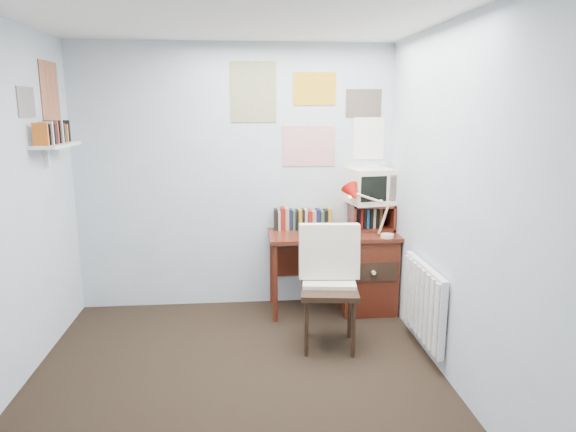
# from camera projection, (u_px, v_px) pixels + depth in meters

# --- Properties ---
(ground) EXTENTS (3.50, 3.50, 0.00)m
(ground) POSITION_uv_depth(u_px,v_px,m) (237.00, 398.00, 3.44)
(ground) COLOR black
(ground) RESTS_ON ground
(back_wall) EXTENTS (3.00, 0.02, 2.50)m
(back_wall) POSITION_uv_depth(u_px,v_px,m) (236.00, 178.00, 4.88)
(back_wall) COLOR silver
(back_wall) RESTS_ON ground
(right_wall) EXTENTS (0.02, 3.50, 2.50)m
(right_wall) POSITION_uv_depth(u_px,v_px,m) (466.00, 212.00, 3.31)
(right_wall) COLOR silver
(right_wall) RESTS_ON ground
(ceiling) EXTENTS (3.00, 3.50, 0.02)m
(ceiling) POSITION_uv_depth(u_px,v_px,m) (228.00, 2.00, 2.92)
(ceiling) COLOR white
(ceiling) RESTS_ON back_wall
(desk) EXTENTS (1.20, 0.55, 0.76)m
(desk) POSITION_uv_depth(u_px,v_px,m) (360.00, 268.00, 4.90)
(desk) COLOR #511E12
(desk) RESTS_ON ground
(desk_chair) EXTENTS (0.55, 0.53, 0.96)m
(desk_chair) POSITION_uv_depth(u_px,v_px,m) (329.00, 291.00, 4.09)
(desk_chair) COLOR black
(desk_chair) RESTS_ON ground
(desk_lamp) EXTENTS (0.30, 0.26, 0.43)m
(desk_lamp) POSITION_uv_depth(u_px,v_px,m) (388.00, 214.00, 4.58)
(desk_lamp) COLOR red
(desk_lamp) RESTS_ON desk
(tv_riser) EXTENTS (0.40, 0.30, 0.25)m
(tv_riser) POSITION_uv_depth(u_px,v_px,m) (371.00, 217.00, 4.92)
(tv_riser) COLOR #511E12
(tv_riser) RESTS_ON desk
(crt_tv) EXTENTS (0.45, 0.42, 0.37)m
(crt_tv) POSITION_uv_depth(u_px,v_px,m) (370.00, 184.00, 4.87)
(crt_tv) COLOR beige
(crt_tv) RESTS_ON tv_riser
(book_row) EXTENTS (0.60, 0.14, 0.22)m
(book_row) POSITION_uv_depth(u_px,v_px,m) (305.00, 218.00, 4.93)
(book_row) COLOR #511E12
(book_row) RESTS_ON desk
(radiator) EXTENTS (0.09, 0.80, 0.60)m
(radiator) POSITION_uv_depth(u_px,v_px,m) (424.00, 302.00, 4.02)
(radiator) COLOR white
(radiator) RESTS_ON right_wall
(wall_shelf) EXTENTS (0.20, 0.62, 0.24)m
(wall_shelf) POSITION_uv_depth(u_px,v_px,m) (56.00, 145.00, 4.05)
(wall_shelf) COLOR white
(wall_shelf) RESTS_ON left_wall
(posters_back) EXTENTS (1.20, 0.01, 0.90)m
(posters_back) POSITION_uv_depth(u_px,v_px,m) (309.00, 114.00, 4.81)
(posters_back) COLOR white
(posters_back) RESTS_ON back_wall
(posters_left) EXTENTS (0.01, 0.70, 0.60)m
(posters_left) POSITION_uv_depth(u_px,v_px,m) (39.00, 96.00, 3.96)
(posters_left) COLOR white
(posters_left) RESTS_ON left_wall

